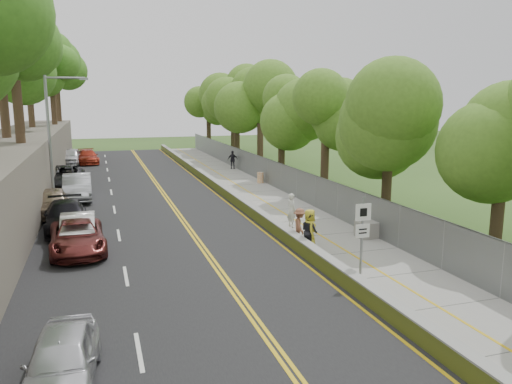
# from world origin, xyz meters

# --- Properties ---
(ground) EXTENTS (140.00, 140.00, 0.00)m
(ground) POSITION_xyz_m (0.00, 0.00, 0.00)
(ground) COLOR #33511E
(ground) RESTS_ON ground
(road) EXTENTS (11.20, 66.00, 0.04)m
(road) POSITION_xyz_m (-5.40, 15.00, 0.02)
(road) COLOR black
(road) RESTS_ON ground
(sidewalk) EXTENTS (4.20, 66.00, 0.05)m
(sidewalk) POSITION_xyz_m (2.55, 15.00, 0.03)
(sidewalk) COLOR gray
(sidewalk) RESTS_ON ground
(jersey_barrier) EXTENTS (0.42, 66.00, 0.60)m
(jersey_barrier) POSITION_xyz_m (0.25, 15.00, 0.30)
(jersey_barrier) COLOR #B8D22A
(jersey_barrier) RESTS_ON ground
(rock_embankment) EXTENTS (5.00, 66.00, 4.00)m
(rock_embankment) POSITION_xyz_m (-13.50, 15.00, 2.00)
(rock_embankment) COLOR #595147
(rock_embankment) RESTS_ON ground
(chainlink_fence) EXTENTS (0.04, 66.00, 2.00)m
(chainlink_fence) POSITION_xyz_m (4.65, 15.00, 1.00)
(chainlink_fence) COLOR slate
(chainlink_fence) RESTS_ON ground
(trees_embankment) EXTENTS (6.40, 66.00, 13.00)m
(trees_embankment) POSITION_xyz_m (-13.00, 15.00, 10.50)
(trees_embankment) COLOR #488925
(trees_embankment) RESTS_ON rock_embankment
(trees_fenceside) EXTENTS (7.00, 66.00, 14.00)m
(trees_fenceside) POSITION_xyz_m (7.00, 15.00, 7.00)
(trees_fenceside) COLOR #578928
(trees_fenceside) RESTS_ON ground
(streetlight) EXTENTS (2.52, 0.22, 8.00)m
(streetlight) POSITION_xyz_m (-10.46, 14.00, 4.64)
(streetlight) COLOR gray
(streetlight) RESTS_ON ground
(signpost) EXTENTS (0.62, 0.09, 3.10)m
(signpost) POSITION_xyz_m (1.05, -3.02, 1.96)
(signpost) COLOR gray
(signpost) RESTS_ON sidewalk
(construction_barrel) EXTENTS (0.51, 0.51, 0.83)m
(construction_barrel) POSITION_xyz_m (4.21, 18.52, 0.47)
(construction_barrel) COLOR orange
(construction_barrel) RESTS_ON sidewalk
(concrete_block) EXTENTS (1.18, 0.90, 0.76)m
(concrete_block) POSITION_xyz_m (4.30, 1.99, 0.43)
(concrete_block) COLOR slate
(concrete_block) RESTS_ON sidewalk
(car_0) EXTENTS (1.84, 3.99, 1.33)m
(car_0) POSITION_xyz_m (-9.00, -7.14, 0.70)
(car_0) COLOR silver
(car_0) RESTS_ON road
(car_1) EXTENTS (1.51, 4.28, 1.41)m
(car_1) POSITION_xyz_m (-9.00, 4.80, 0.74)
(car_1) COLOR silver
(car_1) RESTS_ON road
(car_2) EXTENTS (2.53, 5.00, 1.36)m
(car_2) POSITION_xyz_m (-9.00, 3.73, 0.72)
(car_2) COLOR maroon
(car_2) RESTS_ON road
(car_3) EXTENTS (2.36, 5.16, 1.46)m
(car_3) POSITION_xyz_m (-9.67, 7.72, 0.77)
(car_3) COLOR black
(car_3) RESTS_ON road
(car_4) EXTENTS (2.16, 4.69, 1.56)m
(car_4) POSITION_xyz_m (-10.60, 11.47, 0.82)
(car_4) COLOR gray
(car_4) RESTS_ON road
(car_5) EXTENTS (1.89, 5.10, 1.67)m
(car_5) POSITION_xyz_m (-9.38, 15.96, 0.87)
(car_5) COLOR #9D9FA4
(car_5) RESTS_ON road
(car_6) EXTENTS (3.22, 6.15, 1.65)m
(car_6) POSITION_xyz_m (-10.60, 20.78, 0.87)
(car_6) COLOR black
(car_6) RESTS_ON road
(car_7) EXTENTS (2.44, 5.03, 1.41)m
(car_7) POSITION_xyz_m (-9.00, 35.23, 0.74)
(car_7) COLOR maroon
(car_7) RESTS_ON road
(car_8) EXTENTS (2.32, 4.93, 1.63)m
(car_8) POSITION_xyz_m (-10.60, 35.05, 0.85)
(car_8) COLOR white
(car_8) RESTS_ON road
(painter_0) EXTENTS (0.76, 0.99, 1.81)m
(painter_0) POSITION_xyz_m (0.75, 1.00, 0.96)
(painter_0) COLOR gold
(painter_0) RESTS_ON sidewalk
(painter_1) EXTENTS (0.53, 0.71, 1.78)m
(painter_1) POSITION_xyz_m (1.45, 4.89, 0.94)
(painter_1) COLOR silver
(painter_1) RESTS_ON sidewalk
(painter_2) EXTENTS (0.79, 0.93, 1.68)m
(painter_2) POSITION_xyz_m (0.75, 1.00, 0.89)
(painter_2) COLOR black
(painter_2) RESTS_ON sidewalk
(painter_3) EXTENTS (0.77, 1.13, 1.62)m
(painter_3) POSITION_xyz_m (0.75, 2.13, 0.86)
(painter_3) COLOR brown
(painter_3) RESTS_ON sidewalk
(person_far) EXTENTS (1.09, 0.70, 1.73)m
(person_far) POSITION_xyz_m (4.20, 26.90, 0.91)
(person_far) COLOR black
(person_far) RESTS_ON sidewalk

